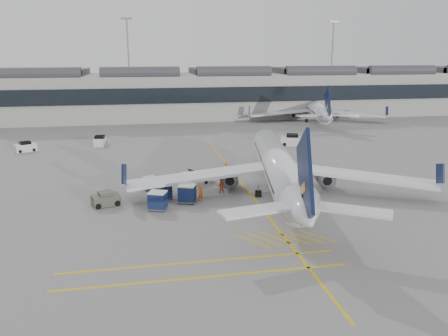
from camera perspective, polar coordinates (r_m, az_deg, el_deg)
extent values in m
plane|color=gray|center=(44.17, -7.41, -6.50)|extent=(220.00, 220.00, 0.00)
cube|color=#9E9E99|center=(113.67, -9.71, 9.22)|extent=(200.00, 20.00, 11.00)
cube|color=black|center=(103.42, -9.61, 9.26)|extent=(200.00, 0.50, 3.60)
cube|color=#38383D|center=(113.28, -9.85, 12.34)|extent=(200.00, 18.00, 1.40)
cylinder|color=slate|center=(127.26, -12.29, 12.81)|extent=(0.44, 0.44, 25.00)
cube|color=slate|center=(127.56, -12.61, 18.52)|extent=(3.00, 0.60, 0.50)
cylinder|color=slate|center=(139.40, 13.86, 12.86)|extent=(0.44, 0.44, 25.00)
cube|color=slate|center=(139.67, 14.19, 18.06)|extent=(3.00, 0.60, 0.50)
cube|color=gold|center=(54.90, 2.43, -2.14)|extent=(0.25, 60.00, 0.01)
cylinder|color=silver|center=(52.01, 7.04, 0.35)|extent=(8.90, 29.69, 3.70)
cone|color=silver|center=(68.23, 5.29, 3.82)|extent=(4.34, 4.53, 3.70)
cone|color=silver|center=(35.74, 10.50, -5.83)|extent=(4.48, 5.30, 3.70)
cube|color=silver|center=(50.46, -3.36, -1.05)|extent=(17.04, 5.76, 0.34)
cube|color=silver|center=(52.87, 17.31, -0.98)|extent=(16.40, 11.04, 0.34)
cylinder|color=slate|center=(52.47, 0.73, -1.19)|extent=(2.66, 3.85, 2.07)
cylinder|color=slate|center=(53.91, 12.95, -1.14)|extent=(2.66, 3.85, 2.07)
cube|color=black|center=(35.44, 10.53, -1.32)|extent=(1.62, 7.42, 8.24)
cylinder|color=black|center=(63.58, 5.69, 0.43)|extent=(0.38, 0.67, 0.63)
cylinder|color=black|center=(50.15, 4.51, -3.35)|extent=(0.82, 0.90, 0.79)
cylinder|color=black|center=(50.80, 10.05, -3.29)|extent=(0.82, 0.90, 0.79)
cylinder|color=silver|center=(109.78, 11.80, 7.56)|extent=(9.50, 27.58, 3.45)
cone|color=silver|center=(125.09, 10.65, 8.45)|extent=(4.18, 4.34, 3.45)
cone|color=silver|center=(94.16, 13.36, 6.57)|extent=(4.34, 5.06, 3.45)
cube|color=silver|center=(107.44, 7.27, 7.16)|extent=(15.82, 4.67, 0.32)
cube|color=silver|center=(110.32, 16.39, 6.88)|extent=(15.07, 10.84, 0.32)
cylinder|color=slate|center=(109.67, 8.96, 6.91)|extent=(2.61, 3.65, 1.93)
cylinder|color=slate|center=(111.40, 14.44, 6.75)|extent=(2.61, 3.65, 1.93)
cube|color=black|center=(94.39, 13.39, 8.16)|extent=(1.83, 6.86, 7.68)
cylinder|color=black|center=(120.44, 10.93, 6.96)|extent=(0.38, 0.63, 0.59)
cylinder|color=black|center=(107.51, 10.71, 6.11)|extent=(0.79, 0.86, 0.73)
cylinder|color=black|center=(108.28, 13.13, 6.05)|extent=(0.79, 0.86, 0.73)
cube|color=silver|center=(55.26, -3.92, -1.68)|extent=(3.90, 1.99, 0.69)
cube|color=black|center=(55.30, -2.95, -0.81)|extent=(3.45, 1.55, 1.45)
cube|color=silver|center=(54.82, -5.02, -1.09)|extent=(1.06, 1.39, 0.88)
cylinder|color=black|center=(54.34, -5.13, -2.13)|extent=(0.45, 0.24, 0.43)
cylinder|color=black|center=(55.62, -5.47, -1.74)|extent=(0.45, 0.24, 0.43)
cylinder|color=black|center=(55.02, -2.35, -1.87)|extent=(0.45, 0.24, 0.43)
cylinder|color=black|center=(56.29, -2.75, -1.49)|extent=(0.45, 0.24, 0.43)
cube|color=gray|center=(46.53, -8.62, -5.18)|extent=(2.31, 2.12, 0.13)
cube|color=navy|center=(46.24, -8.66, -4.15)|extent=(2.14, 2.01, 1.60)
cube|color=silver|center=(45.98, -8.70, -3.16)|extent=(2.21, 2.08, 0.11)
cylinder|color=black|center=(46.28, -9.77, -5.44)|extent=(0.27, 0.19, 0.24)
cylinder|color=black|center=(47.35, -9.25, -4.95)|extent=(0.27, 0.19, 0.24)
cylinder|color=black|center=(45.78, -7.95, -5.59)|extent=(0.27, 0.19, 0.24)
cylinder|color=black|center=(46.85, -7.47, -5.09)|extent=(0.27, 0.19, 0.24)
cube|color=gray|center=(49.78, -7.74, -3.84)|extent=(1.85, 1.62, 0.12)
cube|color=navy|center=(49.54, -7.78, -3.00)|extent=(1.70, 1.55, 1.39)
cube|color=silver|center=(49.33, -7.80, -2.19)|extent=(1.76, 1.61, 0.10)
cylinder|color=black|center=(49.17, -8.35, -4.18)|extent=(0.23, 0.13, 0.21)
cylinder|color=black|center=(50.15, -8.63, -3.82)|extent=(0.23, 0.13, 0.21)
cylinder|color=black|center=(49.47, -6.84, -4.01)|extent=(0.23, 0.13, 0.21)
cylinder|color=black|center=(50.44, -7.15, -3.65)|extent=(0.23, 0.13, 0.21)
cube|color=gray|center=(48.34, -4.81, -4.29)|extent=(2.33, 2.13, 0.14)
cube|color=navy|center=(48.06, -4.84, -3.27)|extent=(2.15, 2.02, 1.63)
cube|color=silver|center=(47.80, -4.86, -2.29)|extent=(2.23, 2.09, 0.11)
cylinder|color=black|center=(47.98, -5.90, -4.56)|extent=(0.27, 0.19, 0.25)
cylinder|color=black|center=(49.12, -5.54, -4.09)|extent=(0.27, 0.19, 0.25)
cylinder|color=black|center=(47.62, -4.06, -4.67)|extent=(0.27, 0.19, 0.25)
cylinder|color=black|center=(48.76, -3.74, -4.19)|extent=(0.27, 0.19, 0.25)
cube|color=gray|center=(53.48, -9.62, -2.62)|extent=(1.84, 1.68, 0.11)
cube|color=navy|center=(53.27, -9.66, -1.89)|extent=(1.70, 1.59, 1.29)
cube|color=silver|center=(53.09, -9.69, -1.19)|extent=(1.76, 1.65, 0.09)
cylinder|color=black|center=(52.85, -10.07, -2.92)|extent=(0.21, 0.15, 0.20)
cylinder|color=black|center=(53.74, -10.43, -2.64)|extent=(0.21, 0.15, 0.20)
cylinder|color=black|center=(53.26, -8.81, -2.73)|extent=(0.21, 0.15, 0.20)
cylinder|color=black|center=(54.14, -9.18, -2.46)|extent=(0.21, 0.15, 0.20)
imported|color=#FA580D|center=(48.51, -3.04, -3.31)|extent=(0.77, 0.78, 1.82)
imported|color=#E6440C|center=(51.19, -0.43, -2.31)|extent=(0.89, 0.70, 1.83)
cube|color=#494B3F|center=(48.83, -15.19, -4.05)|extent=(3.24, 2.54, 1.13)
cube|color=#494B3F|center=(48.62, -15.24, -3.29)|extent=(1.73, 1.73, 0.57)
cylinder|color=black|center=(48.02, -16.11, -4.82)|extent=(0.69, 0.48, 0.64)
cylinder|color=black|center=(49.39, -16.53, -4.31)|extent=(0.69, 0.48, 0.64)
cylinder|color=black|center=(48.49, -13.77, -4.47)|extent=(0.69, 0.48, 0.64)
cylinder|color=black|center=(49.84, -14.25, -3.97)|extent=(0.69, 0.48, 0.64)
cone|color=#F24C0A|center=(64.19, 0.24, 0.61)|extent=(0.39, 0.39, 0.54)
cone|color=#F24C0A|center=(52.09, 9.60, -2.99)|extent=(0.36, 0.36, 0.50)
cube|color=silver|center=(80.45, -24.49, 2.42)|extent=(3.67, 3.03, 1.28)
cube|color=black|center=(80.30, -24.55, 2.96)|extent=(2.19, 2.15, 0.55)
cylinder|color=black|center=(79.56, -25.08, 1.96)|extent=(0.58, 0.44, 0.55)
cylinder|color=black|center=(80.95, -25.35, 2.13)|extent=(0.58, 0.44, 0.55)
cylinder|color=black|center=(80.10, -23.57, 2.20)|extent=(0.58, 0.44, 0.55)
cylinder|color=black|center=(81.49, -23.87, 2.37)|extent=(0.58, 0.44, 0.55)
cube|color=silver|center=(81.25, -15.87, 3.32)|extent=(2.09, 3.64, 1.35)
cube|color=black|center=(81.10, -15.91, 3.89)|extent=(1.81, 1.90, 0.58)
cylinder|color=black|center=(80.06, -15.46, 2.91)|extent=(0.27, 0.60, 0.58)
cylinder|color=black|center=(80.37, -16.54, 2.87)|extent=(0.27, 0.60, 0.58)
cylinder|color=black|center=(82.30, -15.17, 3.24)|extent=(0.27, 0.60, 0.58)
cylinder|color=black|center=(82.59, -16.23, 3.20)|extent=(0.27, 0.60, 0.58)
cube|color=silver|center=(79.03, 8.88, 3.49)|extent=(4.48, 3.15, 1.58)
cube|color=black|center=(78.85, 8.90, 4.17)|extent=(2.51, 2.43, 0.68)
cylinder|color=black|center=(78.19, 7.89, 3.07)|extent=(0.72, 0.44, 0.68)
cylinder|color=black|center=(79.96, 7.87, 3.32)|extent=(0.72, 0.44, 0.68)
cylinder|color=black|center=(78.30, 9.87, 3.00)|extent=(0.72, 0.44, 0.68)
cylinder|color=black|center=(80.06, 9.81, 3.26)|extent=(0.72, 0.44, 0.68)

